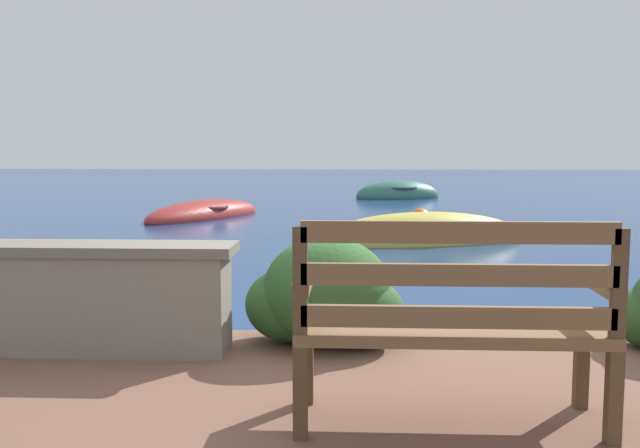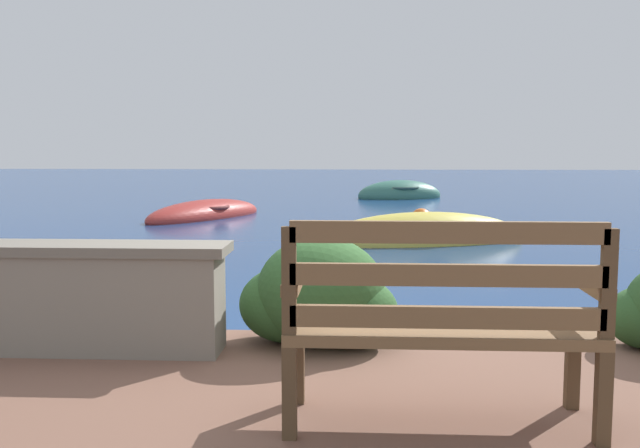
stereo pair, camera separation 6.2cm
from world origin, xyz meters
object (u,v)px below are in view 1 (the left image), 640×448
rowboat_far (398,195)px  mooring_buoy (420,219)px  rowboat_mid (204,215)px  rowboat_nearest (424,238)px  park_bench (452,319)px

rowboat_far → mooring_buoy: rowboat_far is taller
rowboat_mid → mooring_buoy: bearing=-72.3°
rowboat_mid → rowboat_nearest: bearing=-103.5°
park_bench → rowboat_far: 16.94m
rowboat_mid → rowboat_far: bearing=-9.1°
rowboat_far → mooring_buoy: size_ratio=5.97×
rowboat_nearest → rowboat_far: rowboat_far is taller
park_bench → rowboat_far: park_bench is taller
rowboat_nearest → mooring_buoy: rowboat_nearest is taller
rowboat_nearest → mooring_buoy: 2.84m
park_bench → rowboat_nearest: (0.63, 7.65, -0.64)m
rowboat_nearest → rowboat_far: 9.26m
rowboat_far → rowboat_nearest: bearing=69.8°
rowboat_mid → rowboat_far: (4.26, 5.67, 0.02)m
rowboat_mid → park_bench: bearing=-135.1°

